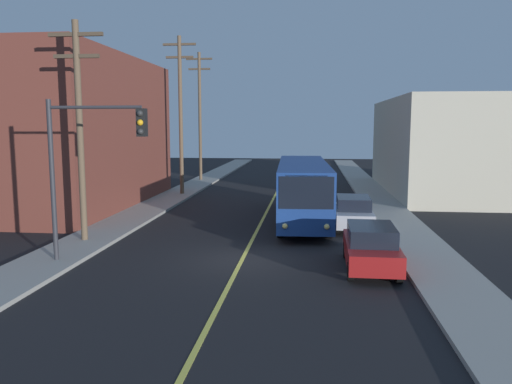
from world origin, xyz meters
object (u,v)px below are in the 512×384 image
at_px(parked_car_silver, 353,212).
at_px(utility_pole_far, 200,111).
at_px(parked_car_red, 371,247).
at_px(traffic_signal_left_corner, 91,150).
at_px(utility_pole_near, 79,121).
at_px(utility_pole_mid, 181,109).
at_px(city_bus, 303,188).

bearing_deg(parked_car_silver, utility_pole_far, 120.97).
bearing_deg(parked_car_red, traffic_signal_left_corner, -177.42).
xyz_separation_m(parked_car_red, utility_pole_near, (-12.20, 2.91, 4.53)).
distance_m(parked_car_silver, utility_pole_far, 24.71).
xyz_separation_m(utility_pole_mid, utility_pole_far, (-0.71, 9.72, 0.11)).
height_order(parked_car_red, utility_pole_mid, utility_pole_mid).
bearing_deg(traffic_signal_left_corner, parked_car_red, 2.58).
bearing_deg(utility_pole_near, utility_pole_mid, 88.16).
bearing_deg(traffic_signal_left_corner, utility_pole_near, 120.24).
distance_m(parked_car_silver, utility_pole_mid, 16.90).
height_order(utility_pole_far, traffic_signal_left_corner, utility_pole_far).
distance_m(utility_pole_near, utility_pole_far, 25.13).
xyz_separation_m(city_bus, traffic_signal_left_corner, (-7.61, -9.62, 2.49)).
relative_size(parked_car_red, traffic_signal_left_corner, 0.74).
bearing_deg(city_bus, utility_pole_far, 117.44).
height_order(city_bus, traffic_signal_left_corner, traffic_signal_left_corner).
relative_size(city_bus, traffic_signal_left_corner, 2.04).
bearing_deg(utility_pole_mid, utility_pole_near, -91.84).
distance_m(city_bus, utility_pole_near, 11.97).
bearing_deg(utility_pole_far, utility_pole_mid, -85.82).
distance_m(city_bus, utility_pole_far, 21.76).
bearing_deg(utility_pole_far, city_bus, -62.56).
bearing_deg(traffic_signal_left_corner, city_bus, 51.64).
bearing_deg(parked_car_silver, utility_pole_near, -159.77).
distance_m(parked_car_red, utility_pole_near, 13.34).
bearing_deg(traffic_signal_left_corner, parked_car_silver, 37.60).
bearing_deg(utility_pole_near, city_bus, 33.12).
bearing_deg(city_bus, parked_car_red, -74.01).
height_order(city_bus, parked_car_red, city_bus).
height_order(city_bus, utility_pole_far, utility_pole_far).
height_order(parked_car_silver, utility_pole_mid, utility_pole_mid).
distance_m(parked_car_red, parked_car_silver, 7.39).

